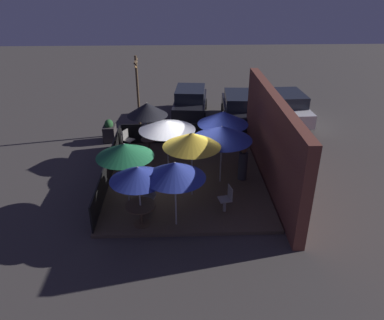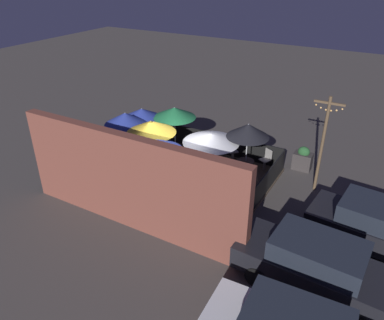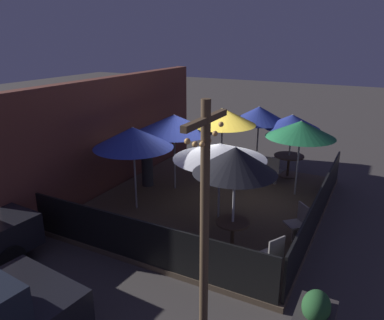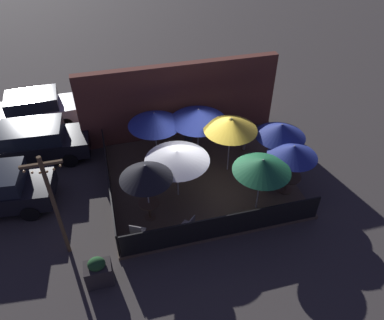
# 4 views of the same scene
# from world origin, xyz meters

# --- Properties ---
(ground_plane) EXTENTS (60.00, 60.00, 0.00)m
(ground_plane) POSITION_xyz_m (0.00, 0.00, 0.00)
(ground_plane) COLOR #423D3A
(patio_deck) EXTENTS (6.93, 6.02, 0.12)m
(patio_deck) POSITION_xyz_m (0.00, 0.00, 0.06)
(patio_deck) COLOR brown
(patio_deck) RESTS_ON ground_plane
(building_wall) EXTENTS (8.53, 0.36, 3.42)m
(building_wall) POSITION_xyz_m (0.00, 3.24, 1.71)
(building_wall) COLOR brown
(building_wall) RESTS_ON ground_plane
(fence_front) EXTENTS (6.73, 0.05, 0.95)m
(fence_front) POSITION_xyz_m (0.00, -2.96, 0.59)
(fence_front) COLOR black
(fence_front) RESTS_ON patio_deck
(fence_side_left) EXTENTS (0.05, 5.82, 0.95)m
(fence_side_left) POSITION_xyz_m (-3.42, 0.00, 0.59)
(fence_side_left) COLOR black
(fence_side_left) RESTS_ON patio_deck
(patio_umbrella_0) EXTENTS (1.72, 1.72, 2.37)m
(patio_umbrella_0) POSITION_xyz_m (-2.21, -1.56, 2.21)
(patio_umbrella_0) COLOR #B2B2B7
(patio_umbrella_0) RESTS_ON patio_deck
(patio_umbrella_1) EXTENTS (1.76, 1.76, 2.08)m
(patio_umbrella_1) POSITION_xyz_m (2.93, -1.48, 1.98)
(patio_umbrella_1) COLOR #B2B2B7
(patio_umbrella_1) RESTS_ON patio_deck
(patio_umbrella_2) EXTENTS (2.26, 2.26, 2.02)m
(patio_umbrella_2) POSITION_xyz_m (-1.02, -0.71, 1.95)
(patio_umbrella_2) COLOR #B2B2B7
(patio_umbrella_2) RESTS_ON patio_deck
(patio_umbrella_3) EXTENTS (2.24, 2.24, 2.29)m
(patio_umbrella_3) POSITION_xyz_m (0.30, 1.31, 2.15)
(patio_umbrella_3) COLOR #B2B2B7
(patio_umbrella_3) RESTS_ON patio_deck
(patio_umbrella_4) EXTENTS (1.87, 1.87, 2.24)m
(patio_umbrella_4) POSITION_xyz_m (2.97, -0.37, 2.10)
(patio_umbrella_4) COLOR #B2B2B7
(patio_umbrella_4) RESTS_ON patio_deck
(patio_umbrella_5) EXTENTS (2.01, 2.01, 2.43)m
(patio_umbrella_5) POSITION_xyz_m (1.21, 0.19, 2.30)
(patio_umbrella_5) COLOR #B2B2B7
(patio_umbrella_5) RESTS_ON patio_deck
(patio_umbrella_6) EXTENTS (1.94, 1.94, 2.21)m
(patio_umbrella_6) POSITION_xyz_m (1.52, -2.05, 2.09)
(patio_umbrella_6) COLOR #B2B2B7
(patio_umbrella_6) RESTS_ON patio_deck
(patio_umbrella_7) EXTENTS (2.07, 2.07, 2.25)m
(patio_umbrella_7) POSITION_xyz_m (-1.38, 1.55, 2.10)
(patio_umbrella_7) COLOR #B2B2B7
(patio_umbrella_7) RESTS_ON patio_deck
(dining_table_0) EXTENTS (0.71, 0.71, 0.73)m
(dining_table_0) POSITION_xyz_m (-2.21, -1.56, 0.69)
(dining_table_0) COLOR #4C3828
(dining_table_0) RESTS_ON patio_deck
(dining_table_1) EXTENTS (0.97, 0.97, 0.72)m
(dining_table_1) POSITION_xyz_m (2.93, -1.48, 0.70)
(dining_table_1) COLOR #4C3828
(dining_table_1) RESTS_ON patio_deck
(patio_chair_0) EXTENTS (0.57, 0.57, 0.90)m
(patio_chair_0) POSITION_xyz_m (-1.12, -2.69, 0.61)
(patio_chair_0) COLOR gray
(patio_chair_0) RESTS_ON patio_deck
(patio_chair_1) EXTENTS (0.48, 0.48, 0.94)m
(patio_chair_1) POSITION_xyz_m (2.30, 1.31, 0.64)
(patio_chair_1) COLOR gray
(patio_chair_1) RESTS_ON patio_deck
(patio_chair_2) EXTENTS (0.48, 0.48, 0.90)m
(patio_chair_2) POSITION_xyz_m (2.00, -1.28, 0.61)
(patio_chair_2) COLOR gray
(patio_chair_2) RESTS_ON patio_deck
(patio_chair_3) EXTENTS (0.54, 0.54, 0.93)m
(patio_chair_3) POSITION_xyz_m (-2.76, -2.56, 0.63)
(patio_chair_3) COLOR gray
(patio_chair_3) RESTS_ON patio_deck
(patron_0) EXTENTS (0.47, 0.47, 1.35)m
(patron_0) POSITION_xyz_m (0.11, 2.19, 0.73)
(patron_0) COLOR #333338
(patron_0) RESTS_ON patio_deck
(planter_box) EXTENTS (0.79, 0.55, 1.07)m
(planter_box) POSITION_xyz_m (-4.07, -3.59, 0.48)
(planter_box) COLOR #332D2D
(planter_box) RESTS_ON ground_plane
(light_post) EXTENTS (1.10, 0.12, 3.88)m
(light_post) POSITION_xyz_m (-4.97, -2.21, 2.17)
(light_post) COLOR brown
(light_post) RESTS_ON ground_plane
(parked_car_1) EXTENTS (4.46, 2.00, 1.62)m
(parked_car_1) POSITION_xyz_m (-6.16, 3.01, 0.85)
(parked_car_1) COLOR black
(parked_car_1) RESTS_ON ground_plane
(parked_car_2) EXTENTS (4.14, 1.93, 1.62)m
(parked_car_2) POSITION_xyz_m (-6.30, 5.61, 0.84)
(parked_car_2) COLOR silver
(parked_car_2) RESTS_ON ground_plane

